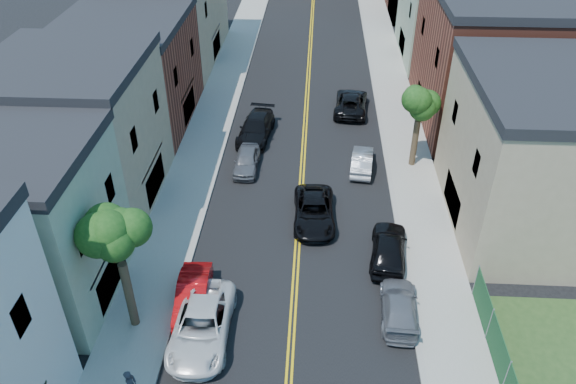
# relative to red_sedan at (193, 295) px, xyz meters

# --- Properties ---
(sidewalk_left) EXTENTS (3.20, 100.00, 0.15)m
(sidewalk_left) POSITION_rel_red_sedan_xyz_m (-2.69, 24.52, -0.67)
(sidewalk_left) COLOR gray
(sidewalk_left) RESTS_ON ground
(sidewalk_right) EXTENTS (3.20, 100.00, 0.15)m
(sidewalk_right) POSITION_rel_red_sedan_xyz_m (13.11, 24.52, -0.67)
(sidewalk_right) COLOR gray
(sidewalk_right) RESTS_ON ground
(curb_left) EXTENTS (0.30, 100.00, 0.15)m
(curb_left) POSITION_rel_red_sedan_xyz_m (-0.94, 24.52, -0.67)
(curb_left) COLOR gray
(curb_left) RESTS_ON ground
(curb_right) EXTENTS (0.30, 100.00, 0.15)m
(curb_right) POSITION_rel_red_sedan_xyz_m (11.36, 24.52, -0.67)
(curb_right) COLOR gray
(curb_right) RESTS_ON ground
(bldg_left_palegrn) EXTENTS (9.00, 8.00, 8.50)m
(bldg_left_palegrn) POSITION_rel_red_sedan_xyz_m (-8.79, 0.52, 3.51)
(bldg_left_palegrn) COLOR gray
(bldg_left_palegrn) RESTS_ON ground
(bldg_left_tan_near) EXTENTS (9.00, 10.00, 9.00)m
(bldg_left_tan_near) POSITION_rel_red_sedan_xyz_m (-8.79, 9.52, 3.76)
(bldg_left_tan_near) COLOR #998466
(bldg_left_tan_near) RESTS_ON ground
(bldg_left_brick) EXTENTS (9.00, 12.00, 8.00)m
(bldg_left_brick) POSITION_rel_red_sedan_xyz_m (-8.79, 20.52, 3.26)
(bldg_left_brick) COLOR brown
(bldg_left_brick) RESTS_ON ground
(bldg_left_tan_far) EXTENTS (9.00, 16.00, 9.50)m
(bldg_left_tan_far) POSITION_rel_red_sedan_xyz_m (-8.79, 34.52, 4.01)
(bldg_left_tan_far) COLOR #998466
(bldg_left_tan_far) RESTS_ON ground
(bldg_right_tan) EXTENTS (9.00, 12.00, 9.00)m
(bldg_right_tan) POSITION_rel_red_sedan_xyz_m (19.21, 8.52, 3.76)
(bldg_right_tan) COLOR #998466
(bldg_right_tan) RESTS_ON ground
(bldg_right_brick) EXTENTS (9.00, 14.00, 10.00)m
(bldg_right_brick) POSITION_rel_red_sedan_xyz_m (19.21, 22.52, 4.26)
(bldg_right_brick) COLOR brown
(bldg_right_brick) RESTS_ON ground
(bldg_right_palegrn) EXTENTS (9.00, 12.00, 8.50)m
(bldg_right_palegrn) POSITION_rel_red_sedan_xyz_m (19.21, 36.52, 3.51)
(bldg_right_palegrn) COLOR gray
(bldg_right_palegrn) RESTS_ON ground
(tree_left_mid) EXTENTS (5.20, 5.20, 9.29)m
(tree_left_mid) POSITION_rel_red_sedan_xyz_m (-2.67, -1.47, 5.84)
(tree_left_mid) COLOR #36261B
(tree_left_mid) RESTS_ON sidewalk_left
(tree_right_far) EXTENTS (4.40, 4.40, 8.03)m
(tree_right_far) POSITION_rel_red_sedan_xyz_m (13.13, 14.53, 5.01)
(tree_right_far) COLOR #36261B
(tree_right_far) RESTS_ON sidewalk_right
(red_sedan) EXTENTS (1.82, 4.59, 1.49)m
(red_sedan) POSITION_rel_red_sedan_xyz_m (0.00, 0.00, 0.00)
(red_sedan) COLOR red
(red_sedan) RESTS_ON ground
(white_pickup) EXTENTS (2.74, 5.93, 1.65)m
(white_pickup) POSITION_rel_red_sedan_xyz_m (0.84, -2.04, 0.08)
(white_pickup) COLOR silver
(white_pickup) RESTS_ON ground
(grey_car_left) EXTENTS (1.74, 4.20, 1.42)m
(grey_car_left) POSITION_rel_red_sedan_xyz_m (1.22, 13.40, -0.03)
(grey_car_left) COLOR #55575D
(grey_car_left) RESTS_ON ground
(black_car_left) EXTENTS (2.95, 5.92, 1.65)m
(black_car_left) POSITION_rel_red_sedan_xyz_m (1.41, 18.07, 0.08)
(black_car_left) COLOR black
(black_car_left) RESTS_ON ground
(grey_car_right) EXTENTS (2.12, 4.66, 1.32)m
(grey_car_right) POSITION_rel_red_sedan_xyz_m (10.60, -0.12, -0.08)
(grey_car_right) COLOR slate
(grey_car_right) RESTS_ON ground
(black_car_right) EXTENTS (2.59, 5.15, 1.69)m
(black_car_right) POSITION_rel_red_sedan_xyz_m (10.45, 4.23, 0.10)
(black_car_right) COLOR black
(black_car_right) RESTS_ON ground
(silver_car_right) EXTENTS (1.91, 4.31, 1.38)m
(silver_car_right) POSITION_rel_red_sedan_xyz_m (9.46, 13.83, -0.06)
(silver_car_right) COLOR #B6B8BF
(silver_car_right) RESTS_ON ground
(dark_car_right_far) EXTENTS (3.14, 5.90, 1.58)m
(dark_car_right_far) POSITION_rel_red_sedan_xyz_m (9.01, 23.13, 0.05)
(dark_car_right_far) COLOR black
(dark_car_right_far) RESTS_ON ground
(black_suv_lane) EXTENTS (2.67, 5.49, 1.51)m
(black_suv_lane) POSITION_rel_red_sedan_xyz_m (6.14, 7.56, 0.01)
(black_suv_lane) COLOR black
(black_suv_lane) RESTS_ON ground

